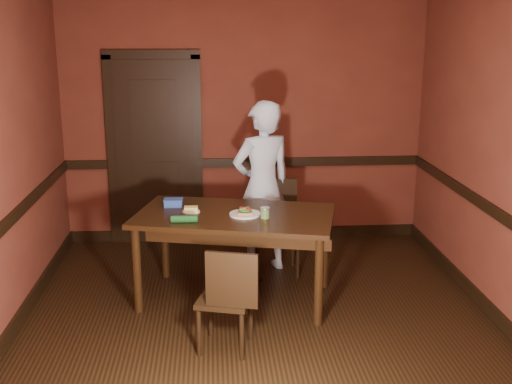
{
  "coord_description": "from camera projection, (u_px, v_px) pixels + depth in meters",
  "views": [
    {
      "loc": [
        -0.36,
        -4.85,
        2.42
      ],
      "look_at": [
        0.0,
        0.35,
        1.05
      ],
      "focal_mm": 45.0,
      "sensor_mm": 36.0,
      "label": 1
    }
  ],
  "objects": [
    {
      "name": "dining_table",
      "position": [
        235.0,
        257.0,
        5.74
      ],
      "size": [
        1.89,
        1.34,
        0.8
      ],
      "primitive_type": "cube",
      "rotation": [
        0.0,
        0.0,
        -0.23
      ],
      "color": "black",
      "rests_on": "floor"
    },
    {
      "name": "dado_right",
      "position": [
        501.0,
        216.0,
        5.23
      ],
      "size": [
        0.03,
        4.5,
        0.1
      ],
      "primitive_type": "cube",
      "color": "black",
      "rests_on": "ground"
    },
    {
      "name": "floor",
      "position": [
        259.0,
        325.0,
        5.32
      ],
      "size": [
        4.0,
        4.5,
        0.01
      ],
      "primitive_type": "cube",
      "color": "black",
      "rests_on": "ground"
    },
    {
      "name": "chair_far",
      "position": [
        277.0,
        229.0,
        6.34
      ],
      "size": [
        0.43,
        0.43,
        0.92
      ],
      "primitive_type": null,
      "rotation": [
        0.0,
        0.0,
        0.01
      ],
      "color": "black",
      "rests_on": "floor"
    },
    {
      "name": "wall_back",
      "position": [
        244.0,
        123.0,
        7.15
      ],
      "size": [
        4.0,
        0.02,
        2.7
      ],
      "primitive_type": "cube",
      "color": "maroon",
      "rests_on": "ground"
    },
    {
      "name": "dado_left",
      "position": [
        4.0,
        227.0,
        4.96
      ],
      "size": [
        0.03,
        4.5,
        0.1
      ],
      "primitive_type": "cube",
      "color": "black",
      "rests_on": "ground"
    },
    {
      "name": "baseboard_right",
      "position": [
        492.0,
        311.0,
        5.44
      ],
      "size": [
        0.03,
        4.5,
        0.12
      ],
      "primitive_type": "cube",
      "color": "black",
      "rests_on": "ground"
    },
    {
      "name": "door",
      "position": [
        155.0,
        147.0,
        7.11
      ],
      "size": [
        1.05,
        0.07,
        2.2
      ],
      "color": "black",
      "rests_on": "ground"
    },
    {
      "name": "wall_front",
      "position": [
        297.0,
        277.0,
        2.81
      ],
      "size": [
        4.0,
        0.02,
        2.7
      ],
      "primitive_type": "cube",
      "color": "maroon",
      "rests_on": "ground"
    },
    {
      "name": "food_tub",
      "position": [
        173.0,
        203.0,
        5.84
      ],
      "size": [
        0.18,
        0.12,
        0.07
      ],
      "rotation": [
        0.0,
        0.0,
        -0.02
      ],
      "color": "#3056B5",
      "rests_on": "dining_table"
    },
    {
      "name": "cheese_saucer",
      "position": [
        191.0,
        210.0,
        5.67
      ],
      "size": [
        0.16,
        0.16,
        0.05
      ],
      "rotation": [
        0.0,
        0.0,
        0.15
      ],
      "color": "white",
      "rests_on": "dining_table"
    },
    {
      "name": "baseboard_back",
      "position": [
        245.0,
        233.0,
        7.46
      ],
      "size": [
        4.0,
        0.03,
        0.12
      ],
      "primitive_type": "cube",
      "color": "black",
      "rests_on": "ground"
    },
    {
      "name": "dado_back",
      "position": [
        244.0,
        162.0,
        7.25
      ],
      "size": [
        4.0,
        0.03,
        0.1
      ],
      "primitive_type": "cube",
      "color": "black",
      "rests_on": "ground"
    },
    {
      "name": "sandwich_plate",
      "position": [
        245.0,
        213.0,
        5.58
      ],
      "size": [
        0.27,
        0.27,
        0.07
      ],
      "rotation": [
        0.0,
        0.0,
        0.33
      ],
      "color": "white",
      "rests_on": "dining_table"
    },
    {
      "name": "person",
      "position": [
        262.0,
        187.0,
        6.32
      ],
      "size": [
        0.73,
        0.61,
        1.72
      ],
      "primitive_type": "imported",
      "rotation": [
        0.0,
        0.0,
        3.52
      ],
      "color": "silver",
      "rests_on": "floor"
    },
    {
      "name": "wall_right",
      "position": [
        509.0,
        162.0,
        5.11
      ],
      "size": [
        0.02,
        4.5,
        2.7
      ],
      "primitive_type": "cube",
      "color": "maroon",
      "rests_on": "ground"
    },
    {
      "name": "sauce_jar",
      "position": [
        265.0,
        213.0,
        5.49
      ],
      "size": [
        0.08,
        0.08,
        0.1
      ],
      "rotation": [
        0.0,
        0.0,
        0.23
      ],
      "color": "#5B8441",
      "rests_on": "dining_table"
    },
    {
      "name": "baseboard_left",
      "position": [
        14.0,
        326.0,
        5.17
      ],
      "size": [
        0.03,
        4.5,
        0.12
      ],
      "primitive_type": "cube",
      "color": "black",
      "rests_on": "ground"
    },
    {
      "name": "wrapped_veg",
      "position": [
        184.0,
        219.0,
        5.37
      ],
      "size": [
        0.22,
        0.07,
        0.06
      ],
      "primitive_type": "cylinder",
      "rotation": [
        0.0,
        1.57,
        -0.02
      ],
      "color": "#154C1F",
      "rests_on": "dining_table"
    },
    {
      "name": "chair_near",
      "position": [
        225.0,
        297.0,
        4.85
      ],
      "size": [
        0.48,
        0.48,
        0.83
      ],
      "primitive_type": null,
      "rotation": [
        0.0,
        0.0,
        2.87
      ],
      "color": "black",
      "rests_on": "floor"
    }
  ]
}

